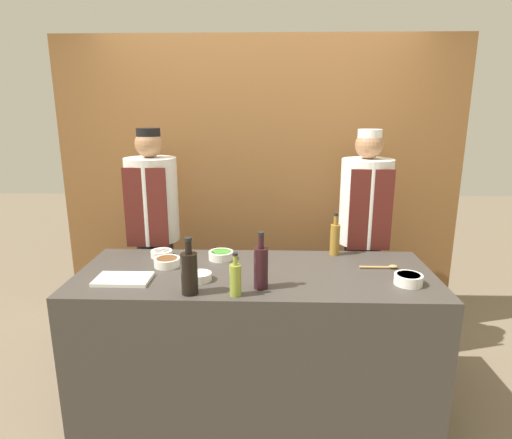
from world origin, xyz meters
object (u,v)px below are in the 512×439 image
sauce_bowl_orange (408,279)px  chef_right (363,239)px  bottle_vinegar (335,239)px  bottle_wine (261,267)px  bottle_soy (189,272)px  wooden_spoon (383,267)px  sauce_bowl_yellow (162,253)px  bottle_oil (235,279)px  cutting_board (123,279)px  sauce_bowl_green (221,255)px  sauce_bowl_purple (200,276)px  chef_left (154,236)px  sauce_bowl_brown (167,262)px

sauce_bowl_orange → chef_right: (-0.08, 0.80, -0.02)m
bottle_vinegar → bottle_wine: size_ratio=0.91×
bottle_soy → wooden_spoon: size_ratio=1.33×
sauce_bowl_yellow → sauce_bowl_orange: sauce_bowl_orange is taller
bottle_soy → bottle_wine: 0.38m
bottle_oil → sauce_bowl_orange: bearing=10.6°
bottle_soy → chef_right: size_ratio=0.18×
cutting_board → sauce_bowl_yellow: bearing=74.3°
cutting_board → bottle_oil: bearing=-15.0°
sauce_bowl_orange → cutting_board: (-1.59, -0.00, -0.02)m
sauce_bowl_green → bottle_oil: 0.57m
sauce_bowl_orange → bottle_oil: bottle_oil is taller
sauce_bowl_purple → chef_left: (-0.47, 0.78, -0.01)m
wooden_spoon → bottle_oil: bearing=-154.4°
bottle_oil → cutting_board: bearing=165.0°
sauce_bowl_brown → chef_right: size_ratio=0.09×
bottle_wine → sauce_bowl_purple: bearing=164.2°
chef_left → sauce_bowl_purple: bearing=-59.2°
sauce_bowl_yellow → bottle_oil: bottle_oil is taller
sauce_bowl_orange → bottle_soy: 1.19m
sauce_bowl_yellow → bottle_oil: bearing=-47.8°
bottle_vinegar → sauce_bowl_orange: bearing=-55.6°
bottle_wine → bottle_oil: bearing=-142.3°
chef_left → sauce_bowl_green: bearing=-38.2°
chef_right → sauce_bowl_green: bearing=-156.8°
sauce_bowl_purple → chef_left: size_ratio=0.08×
sauce_bowl_green → cutting_board: 0.64m
bottle_wine → chef_right: bearing=50.2°
bottle_wine → chef_left: 1.20m
cutting_board → bottle_wine: bottle_wine is taller
chef_left → bottle_soy: bearing=-65.3°
bottle_vinegar → wooden_spoon: bottle_vinegar is taller
cutting_board → bottle_oil: 0.67m
bottle_wine → chef_left: (-0.81, 0.88, -0.10)m
cutting_board → bottle_wine: size_ratio=0.98×
sauce_bowl_orange → cutting_board: size_ratio=0.50×
bottle_vinegar → sauce_bowl_brown: bearing=-166.7°
sauce_bowl_yellow → chef_left: 0.42m
bottle_wine → wooden_spoon: 0.81m
sauce_bowl_brown → bottle_wine: 0.67m
bottle_vinegar → wooden_spoon: bearing=-44.0°
cutting_board → chef_right: bearing=28.1°
sauce_bowl_orange → wooden_spoon: size_ratio=0.67×
sauce_bowl_orange → sauce_bowl_brown: bearing=170.3°
wooden_spoon → chef_right: 0.57m
cutting_board → chef_left: (-0.03, 0.81, 0.01)m
sauce_bowl_brown → chef_left: bearing=111.9°
sauce_bowl_brown → sauce_bowl_purple: 0.32m
wooden_spoon → sauce_bowl_purple: bearing=-168.7°
chef_right → chef_left: bearing=180.0°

